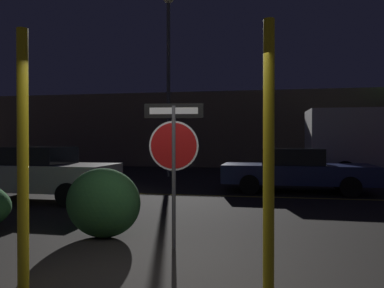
# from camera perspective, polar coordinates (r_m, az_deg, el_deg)

# --- Properties ---
(ground_plane) EXTENTS (260.00, 260.00, 0.00)m
(ground_plane) POSITION_cam_1_polar(r_m,az_deg,el_deg) (4.61, -5.41, -20.31)
(ground_plane) COLOR black
(road_center_stripe) EXTENTS (32.45, 0.12, 0.01)m
(road_center_stripe) POSITION_cam_1_polar(r_m,az_deg,el_deg) (11.16, 4.20, -7.87)
(road_center_stripe) COLOR gold
(road_center_stripe) RESTS_ON ground_plane
(stop_sign) EXTENTS (0.89, 0.12, 2.20)m
(stop_sign) POSITION_cam_1_polar(r_m,az_deg,el_deg) (5.67, -2.80, -0.26)
(stop_sign) COLOR #4C4C51
(stop_sign) RESTS_ON ground_plane
(yellow_pole_left) EXTENTS (0.12, 0.12, 2.85)m
(yellow_pole_left) POSITION_cam_1_polar(r_m,az_deg,el_deg) (4.43, -24.38, -2.33)
(yellow_pole_left) COLOR yellow
(yellow_pole_left) RESTS_ON ground_plane
(yellow_pole_right) EXTENTS (0.11, 0.11, 2.84)m
(yellow_pole_right) POSITION_cam_1_polar(r_m,az_deg,el_deg) (3.79, 11.61, -2.80)
(yellow_pole_right) COLOR yellow
(yellow_pole_right) RESTS_ON ground_plane
(hedge_bush_1) EXTENTS (1.29, 0.81, 1.17)m
(hedge_bush_1) POSITION_cam_1_polar(r_m,az_deg,el_deg) (6.56, -13.37, -8.71)
(hedge_bush_1) COLOR #285B2D
(hedge_bush_1) RESTS_ON ground_plane
(passing_car_1) EXTENTS (4.04, 1.93, 1.46)m
(passing_car_1) POSITION_cam_1_polar(r_m,az_deg,el_deg) (11.05, -21.83, -4.17)
(passing_car_1) COLOR silver
(passing_car_1) RESTS_ON ground_plane
(passing_car_2) EXTENTS (4.76, 2.15, 1.38)m
(passing_car_2) POSITION_cam_1_polar(r_m,az_deg,el_deg) (12.39, 15.50, -3.82)
(passing_car_2) COLOR navy
(passing_car_2) RESTS_ON ground_plane
(street_lamp) EXTENTS (0.54, 0.54, 8.33)m
(street_lamp) POSITION_cam_1_polar(r_m,az_deg,el_deg) (17.34, -3.62, 14.22)
(street_lamp) COLOR #4C4C51
(street_lamp) RESTS_ON ground_plane
(building_backdrop) EXTENTS (26.76, 4.37, 4.59)m
(building_backdrop) POSITION_cam_1_polar(r_m,az_deg,el_deg) (24.87, 0.99, 2.09)
(building_backdrop) COLOR #6B5B4C
(building_backdrop) RESTS_ON ground_plane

